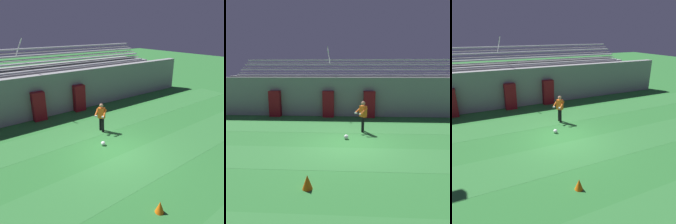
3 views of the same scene
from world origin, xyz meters
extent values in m
plane|color=#2D7533|center=(0.00, 0.00, 0.00)|extent=(80.00, 80.00, 0.00)
cube|color=#337A38|center=(0.00, -1.50, 0.00)|extent=(28.00, 2.25, 0.01)
cube|color=#337A38|center=(0.00, 3.00, 0.00)|extent=(28.00, 2.25, 0.01)
cube|color=gray|center=(0.00, 6.50, 1.40)|extent=(24.00, 0.60, 2.80)
cube|color=maroon|center=(-1.44, 5.95, 0.93)|extent=(0.80, 0.44, 1.86)
cube|color=maroon|center=(1.44, 5.95, 0.93)|extent=(0.80, 0.44, 1.86)
cube|color=gray|center=(0.00, 8.50, 1.45)|extent=(18.00, 3.20, 2.90)
cube|color=#B7B7BC|center=(0.00, 7.25, 2.95)|extent=(17.10, 0.36, 0.10)
cube|color=gray|center=(0.00, 7.05, 2.72)|extent=(17.10, 0.60, 0.04)
cube|color=#B7B7BC|center=(0.00, 7.95, 3.35)|extent=(17.10, 0.36, 0.10)
cube|color=gray|center=(0.00, 7.75, 3.12)|extent=(17.10, 0.60, 0.04)
cube|color=#B7B7BC|center=(0.00, 8.65, 3.75)|extent=(17.10, 0.36, 0.10)
cube|color=gray|center=(0.00, 8.45, 3.52)|extent=(17.10, 0.60, 0.04)
cube|color=#B7B7BC|center=(0.00, 9.35, 4.15)|extent=(17.10, 0.36, 0.10)
cube|color=gray|center=(0.00, 9.15, 3.92)|extent=(17.10, 0.60, 0.04)
cylinder|color=#B7B7BC|center=(-1.59, 8.05, 4.40)|extent=(0.06, 1.93, 1.25)
cylinder|color=black|center=(0.79, 2.10, 0.41)|extent=(0.20, 0.20, 0.82)
cylinder|color=black|center=(0.82, 2.39, 0.41)|extent=(0.20, 0.20, 0.82)
cube|color=orange|center=(0.80, 2.25, 1.12)|extent=(0.42, 0.45, 0.60)
sphere|color=#A37556|center=(0.80, 2.25, 1.56)|extent=(0.22, 0.22, 0.22)
cylinder|color=orange|center=(0.83, 1.97, 1.17)|extent=(0.44, 0.35, 0.37)
cylinder|color=orange|center=(0.55, 2.36, 1.17)|extent=(0.44, 0.35, 0.37)
cube|color=silver|center=(0.65, 1.89, 1.04)|extent=(0.15, 0.15, 0.08)
cube|color=silver|center=(0.41, 2.21, 1.04)|extent=(0.15, 0.15, 0.08)
sphere|color=white|center=(-0.07, 0.85, 0.11)|extent=(0.22, 0.22, 0.22)
cone|color=orange|center=(-1.07, -3.77, 0.21)|extent=(0.30, 0.30, 0.42)
camera|label=1|loc=(-5.56, -7.16, 5.58)|focal=35.00mm
camera|label=2|loc=(0.10, -9.35, 3.28)|focal=35.00mm
camera|label=3|loc=(-4.20, -9.33, 5.27)|focal=35.00mm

